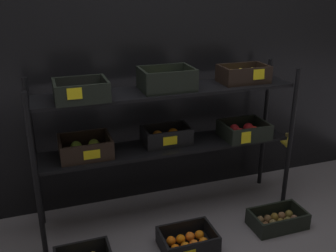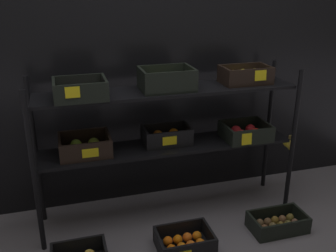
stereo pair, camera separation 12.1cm
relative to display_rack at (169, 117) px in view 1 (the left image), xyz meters
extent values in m
plane|color=slate|center=(-0.01, 0.00, -0.73)|extent=(10.00, 10.00, 0.00)
cube|color=black|center=(-0.01, 0.37, 0.42)|extent=(4.11, 0.12, 2.31)
cylinder|color=black|center=(-0.86, -0.16, -0.22)|extent=(0.03, 0.03, 1.03)
cylinder|color=black|center=(0.85, -0.16, -0.22)|extent=(0.03, 0.03, 1.03)
cylinder|color=black|center=(-0.86, 0.17, -0.22)|extent=(0.03, 0.03, 1.03)
cylinder|color=black|center=(0.85, 0.17, -0.22)|extent=(0.03, 0.03, 1.03)
cube|color=black|center=(-0.01, 0.00, -0.21)|extent=(1.68, 0.30, 0.02)
cube|color=black|center=(-0.01, 0.00, 0.18)|extent=(1.68, 0.30, 0.02)
cube|color=black|center=(-0.55, 0.02, -0.19)|extent=(0.32, 0.26, 0.01)
cube|color=black|center=(-0.55, -0.10, -0.13)|extent=(0.32, 0.02, 0.11)
cube|color=black|center=(-0.55, 0.14, -0.13)|extent=(0.32, 0.02, 0.11)
cube|color=black|center=(-0.70, 0.02, -0.13)|extent=(0.02, 0.23, 0.11)
cube|color=black|center=(-0.40, 0.02, -0.13)|extent=(0.02, 0.23, 0.11)
sphere|color=#91B73B|center=(-0.60, -0.02, -0.15)|extent=(0.07, 0.07, 0.07)
sphere|color=#85B743|center=(-0.49, -0.02, -0.15)|extent=(0.07, 0.07, 0.07)
sphere|color=#8EBE38|center=(-0.60, 0.06, -0.15)|extent=(0.07, 0.07, 0.07)
sphere|color=#95B235|center=(-0.49, 0.06, -0.15)|extent=(0.07, 0.07, 0.07)
cube|color=yellow|center=(-0.53, -0.11, -0.14)|extent=(0.10, 0.01, 0.06)
cube|color=black|center=(0.00, 0.04, -0.19)|extent=(0.32, 0.20, 0.01)
cube|color=black|center=(0.00, -0.05, -0.14)|extent=(0.32, 0.02, 0.10)
cube|color=black|center=(0.00, 0.13, -0.14)|extent=(0.32, 0.02, 0.10)
cube|color=black|center=(-0.15, 0.04, -0.14)|extent=(0.02, 0.17, 0.10)
cube|color=black|center=(0.15, 0.04, -0.14)|extent=(0.02, 0.17, 0.10)
sphere|color=orange|center=(-0.06, 0.01, -0.15)|extent=(0.07, 0.07, 0.07)
sphere|color=orange|center=(0.06, 0.02, -0.15)|extent=(0.07, 0.07, 0.07)
sphere|color=orange|center=(-0.06, 0.06, -0.15)|extent=(0.07, 0.07, 0.07)
sphere|color=orange|center=(0.05, 0.07, -0.15)|extent=(0.07, 0.07, 0.07)
cube|color=yellow|center=(-0.01, -0.06, -0.14)|extent=(0.10, 0.01, 0.06)
cube|color=black|center=(0.54, -0.04, -0.19)|extent=(0.31, 0.26, 0.01)
cube|color=black|center=(0.54, -0.16, -0.14)|extent=(0.31, 0.02, 0.10)
cube|color=black|center=(0.54, 0.08, -0.14)|extent=(0.31, 0.02, 0.10)
cube|color=black|center=(0.40, -0.04, -0.14)|extent=(0.02, 0.22, 0.10)
cube|color=black|center=(0.69, -0.04, -0.14)|extent=(0.02, 0.22, 0.10)
sphere|color=red|center=(0.49, -0.08, -0.15)|extent=(0.07, 0.07, 0.07)
sphere|color=red|center=(0.60, -0.08, -0.15)|extent=(0.07, 0.07, 0.07)
sphere|color=red|center=(0.49, 0.00, -0.15)|extent=(0.07, 0.07, 0.07)
sphere|color=red|center=(0.60, 0.00, -0.15)|extent=(0.07, 0.07, 0.07)
cube|color=yellow|center=(0.49, -0.17, -0.15)|extent=(0.07, 0.01, 0.08)
cube|color=black|center=(-0.56, -0.04, 0.19)|extent=(0.31, 0.25, 0.01)
cube|color=black|center=(-0.56, -0.16, 0.25)|extent=(0.31, 0.02, 0.10)
cube|color=black|center=(-0.56, 0.07, 0.25)|extent=(0.31, 0.02, 0.10)
cube|color=black|center=(-0.70, -0.04, 0.25)|extent=(0.02, 0.22, 0.10)
cube|color=black|center=(-0.41, -0.04, 0.25)|extent=(0.02, 0.22, 0.10)
sphere|color=#5C255C|center=(-0.64, -0.10, 0.22)|extent=(0.05, 0.05, 0.05)
sphere|color=#5F1A56|center=(-0.58, -0.10, 0.22)|extent=(0.05, 0.05, 0.05)
sphere|color=#621F57|center=(-0.53, -0.10, 0.22)|extent=(0.05, 0.05, 0.05)
sphere|color=#592E48|center=(-0.47, -0.10, 0.22)|extent=(0.05, 0.05, 0.05)
sphere|color=#6C1E52|center=(-0.64, -0.04, 0.22)|extent=(0.05, 0.05, 0.05)
sphere|color=#622448|center=(-0.58, -0.05, 0.22)|extent=(0.05, 0.05, 0.05)
sphere|color=#61295A|center=(-0.52, -0.04, 0.22)|extent=(0.05, 0.05, 0.05)
sphere|color=#682B5B|center=(-0.47, -0.04, 0.22)|extent=(0.05, 0.05, 0.05)
sphere|color=#6A1752|center=(-0.64, 0.01, 0.22)|extent=(0.05, 0.05, 0.05)
sphere|color=#5A235A|center=(-0.58, 0.01, 0.22)|extent=(0.05, 0.05, 0.05)
sphere|color=#5A2758|center=(-0.53, 0.01, 0.22)|extent=(0.05, 0.05, 0.05)
sphere|color=#632D57|center=(-0.47, 0.01, 0.22)|extent=(0.05, 0.05, 0.05)
cube|color=yellow|center=(-0.60, -0.17, 0.26)|extent=(0.08, 0.01, 0.06)
cube|color=black|center=(-0.02, 0.00, 0.19)|extent=(0.33, 0.25, 0.01)
cube|color=black|center=(-0.02, -0.11, 0.26)|extent=(0.33, 0.02, 0.13)
cube|color=black|center=(-0.02, 0.12, 0.26)|extent=(0.33, 0.02, 0.13)
cube|color=black|center=(-0.17, 0.00, 0.26)|extent=(0.02, 0.21, 0.13)
cube|color=black|center=(0.14, 0.00, 0.26)|extent=(0.02, 0.21, 0.13)
ellipsoid|color=tan|center=(-0.09, -0.03, 0.25)|extent=(0.07, 0.07, 0.09)
ellipsoid|color=tan|center=(-0.02, -0.03, 0.25)|extent=(0.07, 0.07, 0.09)
ellipsoid|color=#A6B156|center=(0.07, -0.03, 0.25)|extent=(0.07, 0.07, 0.09)
ellipsoid|color=#ADBF4A|center=(-0.09, 0.04, 0.25)|extent=(0.07, 0.07, 0.09)
ellipsoid|color=#BAB853|center=(-0.02, 0.04, 0.25)|extent=(0.07, 0.07, 0.09)
ellipsoid|color=#ABBF61|center=(0.06, 0.04, 0.25)|extent=(0.07, 0.07, 0.09)
cube|color=black|center=(0.54, 0.01, 0.19)|extent=(0.33, 0.20, 0.01)
cube|color=black|center=(0.54, -0.08, 0.25)|extent=(0.33, 0.02, 0.10)
cube|color=black|center=(0.54, 0.10, 0.25)|extent=(0.33, 0.02, 0.10)
cube|color=black|center=(0.38, 0.01, 0.25)|extent=(0.02, 0.17, 0.10)
cube|color=black|center=(0.69, 0.01, 0.25)|extent=(0.02, 0.17, 0.10)
ellipsoid|color=yellow|center=(0.46, -0.02, 0.24)|extent=(0.06, 0.06, 0.08)
ellipsoid|color=yellow|center=(0.54, -0.02, 0.24)|extent=(0.06, 0.06, 0.08)
ellipsoid|color=yellow|center=(0.61, -0.02, 0.24)|extent=(0.06, 0.06, 0.08)
ellipsoid|color=yellow|center=(0.46, 0.03, 0.24)|extent=(0.06, 0.06, 0.08)
ellipsoid|color=yellow|center=(0.53, 0.04, 0.24)|extent=(0.06, 0.06, 0.08)
ellipsoid|color=yellow|center=(0.62, 0.03, 0.24)|extent=(0.06, 0.06, 0.08)
cube|color=yellow|center=(0.59, -0.09, 0.26)|extent=(0.08, 0.01, 0.07)
cylinder|color=brown|center=(0.89, -0.07, -0.22)|extent=(0.02, 0.02, 0.02)
ellipsoid|color=yellow|center=(0.87, -0.07, -0.27)|extent=(0.09, 0.03, 0.08)
ellipsoid|color=yellow|center=(0.87, -0.07, -0.27)|extent=(0.07, 0.03, 0.09)
ellipsoid|color=yellow|center=(0.88, -0.07, -0.27)|extent=(0.05, 0.03, 0.09)
ellipsoid|color=yellow|center=(0.90, -0.08, -0.27)|extent=(0.05, 0.03, 0.09)
ellipsoid|color=yellow|center=(0.91, -0.07, -0.27)|extent=(0.07, 0.03, 0.09)
ellipsoid|color=yellow|center=(0.91, -0.06, -0.27)|extent=(0.08, 0.03, 0.09)
cube|color=black|center=(-0.66, -0.29, -0.67)|extent=(0.32, 0.02, 0.11)
cube|color=black|center=(-0.02, -0.40, -0.73)|extent=(0.35, 0.25, 0.01)
cube|color=black|center=(-0.02, -0.52, -0.67)|extent=(0.35, 0.02, 0.10)
cube|color=black|center=(-0.02, -0.29, -0.67)|extent=(0.35, 0.02, 0.10)
cube|color=black|center=(-0.18, -0.40, -0.67)|extent=(0.02, 0.22, 0.10)
cube|color=black|center=(0.15, -0.40, -0.67)|extent=(0.02, 0.22, 0.10)
sphere|color=orange|center=(-0.11, -0.44, -0.69)|extent=(0.06, 0.06, 0.06)
sphere|color=orange|center=(-0.05, -0.44, -0.69)|extent=(0.06, 0.06, 0.06)
sphere|color=orange|center=(0.01, -0.44, -0.69)|extent=(0.06, 0.06, 0.06)
sphere|color=orange|center=(0.08, -0.44, -0.69)|extent=(0.06, 0.06, 0.06)
sphere|color=orange|center=(-0.11, -0.36, -0.69)|extent=(0.06, 0.06, 0.06)
sphere|color=orange|center=(-0.05, -0.36, -0.69)|extent=(0.06, 0.06, 0.06)
sphere|color=orange|center=(0.02, -0.36, -0.69)|extent=(0.06, 0.06, 0.06)
sphere|color=orange|center=(0.08, -0.36, -0.69)|extent=(0.06, 0.06, 0.06)
cube|color=black|center=(0.64, -0.39, -0.73)|extent=(0.37, 0.22, 0.01)
cube|color=black|center=(0.64, -0.49, -0.67)|extent=(0.37, 0.02, 0.10)
cube|color=black|center=(0.64, -0.29, -0.67)|extent=(0.37, 0.02, 0.10)
cube|color=black|center=(0.47, -0.39, -0.67)|extent=(0.02, 0.18, 0.10)
cube|color=black|center=(0.82, -0.39, -0.67)|extent=(0.02, 0.18, 0.10)
ellipsoid|color=brown|center=(0.53, -0.43, -0.69)|extent=(0.05, 0.05, 0.07)
ellipsoid|color=brown|center=(0.59, -0.42, -0.69)|extent=(0.05, 0.05, 0.07)
ellipsoid|color=brown|center=(0.65, -0.42, -0.69)|extent=(0.05, 0.05, 0.07)
ellipsoid|color=brown|center=(0.70, -0.43, -0.69)|extent=(0.05, 0.05, 0.07)
ellipsoid|color=brown|center=(0.76, -0.42, -0.69)|extent=(0.05, 0.05, 0.07)
ellipsoid|color=brown|center=(0.53, -0.36, -0.69)|extent=(0.05, 0.05, 0.07)
ellipsoid|color=brown|center=(0.59, -0.36, -0.69)|extent=(0.05, 0.05, 0.07)
ellipsoid|color=brown|center=(0.64, -0.36, -0.69)|extent=(0.05, 0.05, 0.07)
ellipsoid|color=brown|center=(0.70, -0.36, -0.69)|extent=(0.05, 0.05, 0.07)
ellipsoid|color=brown|center=(0.76, -0.36, -0.69)|extent=(0.05, 0.05, 0.07)
camera|label=1|loc=(-0.78, -2.25, 0.85)|focal=41.23mm
camera|label=2|loc=(-0.67, -2.28, 0.85)|focal=41.23mm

